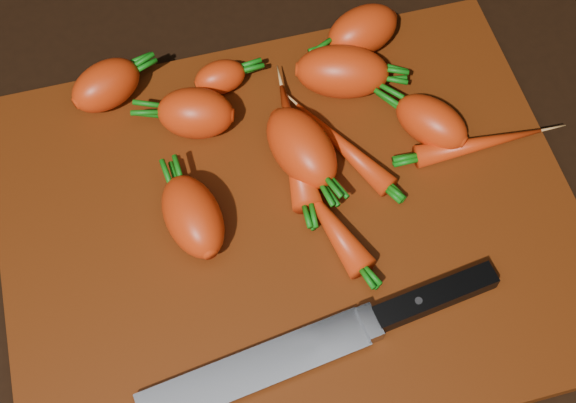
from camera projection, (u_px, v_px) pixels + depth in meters
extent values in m
cube|color=black|center=(291.00, 230.00, 0.71)|extent=(2.00, 2.00, 0.01)
cube|color=#5C2409|center=(291.00, 224.00, 0.70)|extent=(0.50, 0.40, 0.01)
ellipsoid|color=red|center=(106.00, 85.00, 0.74)|extent=(0.08, 0.07, 0.04)
ellipsoid|color=red|center=(196.00, 113.00, 0.73)|extent=(0.08, 0.07, 0.05)
ellipsoid|color=red|center=(301.00, 148.00, 0.71)|extent=(0.07, 0.10, 0.05)
ellipsoid|color=red|center=(193.00, 216.00, 0.68)|extent=(0.06, 0.09, 0.05)
ellipsoid|color=red|center=(362.00, 31.00, 0.77)|extent=(0.08, 0.07, 0.05)
ellipsoid|color=red|center=(220.00, 77.00, 0.75)|extent=(0.05, 0.04, 0.03)
ellipsoid|color=red|center=(431.00, 122.00, 0.72)|extent=(0.08, 0.08, 0.04)
ellipsoid|color=red|center=(294.00, 144.00, 0.72)|extent=(0.04, 0.13, 0.03)
ellipsoid|color=red|center=(479.00, 144.00, 0.73)|extent=(0.12, 0.02, 0.02)
ellipsoid|color=red|center=(330.00, 223.00, 0.68)|extent=(0.05, 0.10, 0.03)
ellipsoid|color=red|center=(342.00, 145.00, 0.72)|extent=(0.07, 0.12, 0.02)
ellipsoid|color=red|center=(342.00, 72.00, 0.75)|extent=(0.10, 0.08, 0.05)
cube|color=gray|center=(261.00, 367.00, 0.63)|extent=(0.02, 0.03, 0.01)
cube|color=black|center=(330.00, 339.00, 0.64)|extent=(0.11, 0.03, 0.02)
cylinder|color=#B2B2B7|center=(312.00, 344.00, 0.63)|extent=(0.01, 0.01, 0.00)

